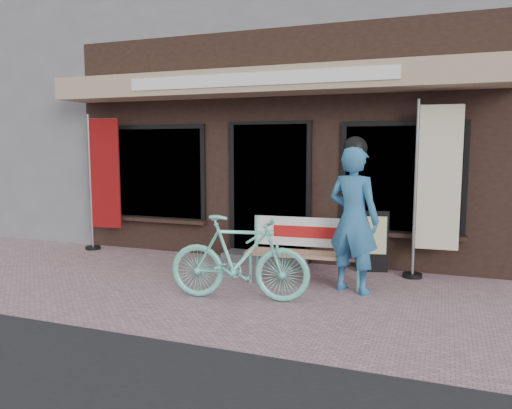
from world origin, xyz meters
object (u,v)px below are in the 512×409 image
at_px(bench, 307,245).
at_px(bicycle, 239,258).
at_px(nobori_cream, 435,188).
at_px(person, 354,217).
at_px(nobori_red, 103,181).
at_px(menu_stand, 373,241).

bearing_deg(bench, bicycle, -122.06).
xyz_separation_m(bench, nobori_cream, (1.57, 0.75, 0.76)).
height_order(person, nobori_red, nobori_red).
relative_size(person, bicycle, 1.15).
bearing_deg(nobori_cream, bicycle, -143.50).
xyz_separation_m(bicycle, menu_stand, (1.30, 1.90, -0.05)).
relative_size(bench, menu_stand, 1.81).
bearing_deg(bench, nobori_cream, 21.05).
bearing_deg(menu_stand, nobori_cream, -21.88).
relative_size(bicycle, menu_stand, 1.89).
relative_size(bench, nobori_cream, 0.66).
xyz_separation_m(bench, menu_stand, (0.76, 0.86, -0.05)).
distance_m(nobori_red, menu_stand, 4.66).
bearing_deg(person, bicycle, -127.33).
xyz_separation_m(nobori_red, nobori_cream, (5.41, 0.01, 0.05)).
bearing_deg(bench, menu_stand, 44.07).
height_order(person, nobori_cream, nobori_cream).
xyz_separation_m(bench, nobori_red, (-3.84, 0.74, 0.71)).
bearing_deg(nobori_red, nobori_cream, -8.33).
bearing_deg(bench, person, -24.13).
bearing_deg(bench, nobori_red, 164.46).
bearing_deg(nobori_cream, bench, -158.22).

